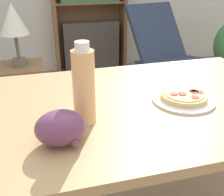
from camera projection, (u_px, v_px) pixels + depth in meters
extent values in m
cube|color=tan|center=(145.00, 104.00, 1.12)|extent=(1.25, 0.83, 0.03)
cylinder|color=tan|center=(15.00, 153.00, 1.46)|extent=(0.06, 0.06, 0.74)
cylinder|color=tan|center=(207.00, 124.00, 1.72)|extent=(0.06, 0.06, 0.74)
cylinder|color=white|center=(183.00, 99.00, 1.10)|extent=(0.25, 0.25, 0.01)
cylinder|color=#DBB26B|center=(184.00, 96.00, 1.10)|extent=(0.18, 0.18, 0.02)
cylinder|color=#EACC7A|center=(184.00, 93.00, 1.09)|extent=(0.16, 0.16, 0.00)
cylinder|color=#A83328|center=(182.00, 94.00, 1.08)|extent=(0.03, 0.03, 0.00)
cylinder|color=#A83328|center=(195.00, 97.00, 1.05)|extent=(0.03, 0.03, 0.00)
cylinder|color=#A83328|center=(200.00, 92.00, 1.09)|extent=(0.03, 0.03, 0.00)
cylinder|color=#A83328|center=(193.00, 91.00, 1.10)|extent=(0.03, 0.03, 0.00)
cylinder|color=#A83328|center=(195.00, 92.00, 1.09)|extent=(0.03, 0.03, 0.00)
cylinder|color=#A83328|center=(174.00, 94.00, 1.07)|extent=(0.03, 0.03, 0.00)
ellipsoid|color=#6B3856|center=(60.00, 128.00, 0.82)|extent=(0.15, 0.12, 0.11)
sphere|color=#6B3856|center=(75.00, 143.00, 0.80)|extent=(0.02, 0.02, 0.02)
sphere|color=#6B3856|center=(40.00, 133.00, 0.81)|extent=(0.03, 0.03, 0.03)
sphere|color=#6B3856|center=(50.00, 132.00, 0.80)|extent=(0.02, 0.02, 0.02)
sphere|color=#6B3856|center=(74.00, 134.00, 0.80)|extent=(0.02, 0.02, 0.02)
sphere|color=#6B3856|center=(67.00, 132.00, 0.80)|extent=(0.02, 0.02, 0.02)
sphere|color=#6B3856|center=(68.00, 135.00, 0.86)|extent=(0.02, 0.02, 0.02)
sphere|color=#6B3856|center=(71.00, 127.00, 0.82)|extent=(0.03, 0.03, 0.03)
sphere|color=#6B3856|center=(54.00, 134.00, 0.86)|extent=(0.02, 0.02, 0.02)
cylinder|color=#EFB270|center=(84.00, 88.00, 0.90)|extent=(0.07, 0.07, 0.25)
cylinder|color=white|center=(82.00, 46.00, 0.84)|extent=(0.05, 0.05, 0.03)
cube|color=slate|center=(165.00, 87.00, 3.03)|extent=(0.63, 0.65, 0.10)
cube|color=#2D384C|center=(171.00, 62.00, 2.83)|extent=(0.66, 0.62, 0.14)
cube|color=#2D384C|center=(156.00, 32.00, 2.97)|extent=(0.64, 0.53, 0.55)
cube|color=brown|center=(53.00, 4.00, 3.21)|extent=(0.04, 0.25, 1.69)
cube|color=brown|center=(123.00, 1.00, 3.40)|extent=(0.04, 0.25, 1.69)
cube|color=brown|center=(87.00, 1.00, 3.41)|extent=(0.88, 0.01, 1.69)
cube|color=brown|center=(92.00, 69.00, 3.66)|extent=(0.80, 0.24, 0.02)
cube|color=#4C423D|center=(91.00, 46.00, 3.51)|extent=(0.68, 0.17, 0.59)
cube|color=brown|center=(89.00, 2.00, 3.30)|extent=(0.80, 0.24, 0.02)
cube|color=brown|center=(25.00, 99.00, 2.25)|extent=(0.34, 0.34, 0.56)
cylinder|color=#665B51|center=(19.00, 62.00, 2.12)|extent=(0.11, 0.11, 0.06)
cylinder|color=#665B51|center=(17.00, 47.00, 2.07)|extent=(0.02, 0.02, 0.18)
cone|color=beige|center=(13.00, 19.00, 1.98)|extent=(0.21, 0.21, 0.22)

